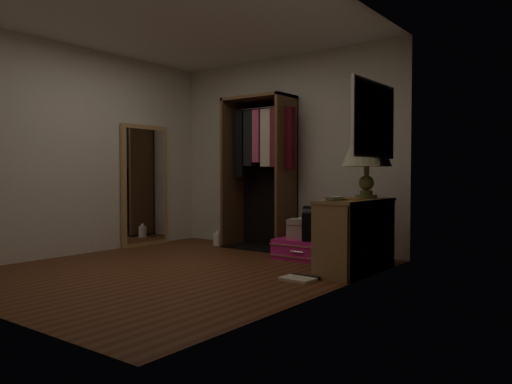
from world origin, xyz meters
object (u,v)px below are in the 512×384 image
at_px(open_wardrobe, 262,158).
at_px(black_bag, 320,223).
at_px(train_case, 303,229).
at_px(console_bookshelf, 357,233).
at_px(table_lamp, 367,153).
at_px(floor_mirror, 145,185).
at_px(white_jug, 217,239).
at_px(pink_suitcase, 310,249).

bearing_deg(open_wardrobe, black_bag, -21.16).
distance_m(open_wardrobe, train_case, 1.28).
height_order(console_bookshelf, train_case, console_bookshelf).
bearing_deg(table_lamp, floor_mirror, -175.50).
xyz_separation_m(open_wardrobe, floor_mirror, (-1.49, -0.77, -0.38)).
bearing_deg(open_wardrobe, white_jug, -165.30).
xyz_separation_m(open_wardrobe, white_jug, (-0.66, -0.17, -1.14)).
distance_m(console_bookshelf, black_bag, 0.67).
relative_size(open_wardrobe, train_case, 5.23).
distance_m(open_wardrobe, white_jug, 1.32).
height_order(pink_suitcase, white_jug, pink_suitcase).
bearing_deg(table_lamp, black_bag, 173.25).
height_order(open_wardrobe, white_jug, open_wardrobe).
relative_size(open_wardrobe, black_bag, 4.74).
height_order(console_bookshelf, white_jug, console_bookshelf).
relative_size(console_bookshelf, white_jug, 5.23).
height_order(black_bag, white_jug, black_bag).
distance_m(black_bag, table_lamp, 1.00).
height_order(black_bag, table_lamp, table_lamp).
distance_m(floor_mirror, pink_suitcase, 2.59).
distance_m(table_lamp, white_jug, 2.69).
bearing_deg(console_bookshelf, train_case, 157.06).
height_order(train_case, black_bag, black_bag).
distance_m(pink_suitcase, white_jug, 1.64).
distance_m(console_bookshelf, train_case, 0.96).
height_order(floor_mirror, pink_suitcase, floor_mirror).
bearing_deg(train_case, table_lamp, -23.54).
bearing_deg(floor_mirror, pink_suitcase, 9.33).
bearing_deg(console_bookshelf, floor_mirror, -179.33).
bearing_deg(train_case, pink_suitcase, -18.07).
bearing_deg(white_jug, console_bookshelf, -13.13).
bearing_deg(open_wardrobe, pink_suitcase, -20.80).
bearing_deg(floor_mirror, train_case, 9.90).
height_order(table_lamp, white_jug, table_lamp).
relative_size(console_bookshelf, black_bag, 2.59).
bearing_deg(table_lamp, open_wardrobe, 163.59).
distance_m(console_bookshelf, floor_mirror, 3.27).
distance_m(open_wardrobe, table_lamp, 1.83).
xyz_separation_m(console_bookshelf, open_wardrobe, (-1.75, 0.73, 0.83)).
distance_m(floor_mirror, black_bag, 2.69).
bearing_deg(table_lamp, pink_suitcase, 169.29).
relative_size(console_bookshelf, floor_mirror, 0.66).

